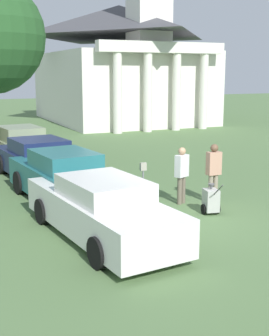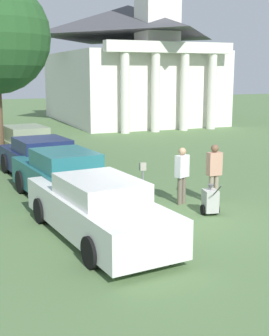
{
  "view_description": "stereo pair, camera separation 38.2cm",
  "coord_description": "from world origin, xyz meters",
  "px_view_note": "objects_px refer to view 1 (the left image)",
  "views": [
    {
      "loc": [
        -5.72,
        -10.17,
        3.8
      ],
      "look_at": [
        -0.41,
        1.9,
        1.1
      ],
      "focal_mm": 50.0,
      "sensor_mm": 36.0,
      "label": 1
    },
    {
      "loc": [
        -5.37,
        -10.32,
        3.8
      ],
      "look_at": [
        -0.41,
        1.9,
        1.1
      ],
      "focal_mm": 50.0,
      "sensor_mm": 36.0,
      "label": 2
    }
  ],
  "objects_px": {
    "person_supervisor": "(214,169)",
    "parked_car_sage": "(20,146)",
    "parked_car_navy": "(38,160)",
    "person_worker": "(182,172)",
    "parked_car_teal": "(63,178)",
    "parked_car_white": "(101,209)",
    "equipment_cart": "(211,200)",
    "parking_meter": "(143,177)",
    "church": "(122,55)"
  },
  "relations": [
    {
      "from": "parked_car_teal",
      "to": "church",
      "type": "distance_m",
      "value": 24.09
    },
    {
      "from": "church",
      "to": "parked_car_sage",
      "type": "bearing_deg",
      "value": -126.69
    },
    {
      "from": "person_worker",
      "to": "equipment_cart",
      "type": "bearing_deg",
      "value": 77.32
    },
    {
      "from": "parked_car_white",
      "to": "person_supervisor",
      "type": "distance_m",
      "value": 4.3
    },
    {
      "from": "parked_car_sage",
      "to": "person_supervisor",
      "type": "xyz_separation_m",
      "value": [
        4.03,
        -8.86,
        0.3
      ]
    },
    {
      "from": "parked_car_navy",
      "to": "person_worker",
      "type": "height_order",
      "value": "person_worker"
    },
    {
      "from": "parked_car_navy",
      "to": "parking_meter",
      "type": "xyz_separation_m",
      "value": [
        1.87,
        -5.03,
        0.23
      ]
    },
    {
      "from": "equipment_cart",
      "to": "person_supervisor",
      "type": "bearing_deg",
      "value": 65.23
    },
    {
      "from": "parked_car_teal",
      "to": "church",
      "type": "bearing_deg",
      "value": 56.72
    },
    {
      "from": "parked_car_teal",
      "to": "equipment_cart",
      "type": "bearing_deg",
      "value": -46.16
    },
    {
      "from": "parking_meter",
      "to": "church",
      "type": "distance_m",
      "value": 24.75
    },
    {
      "from": "parking_meter",
      "to": "equipment_cart",
      "type": "bearing_deg",
      "value": -38.06
    },
    {
      "from": "parked_car_teal",
      "to": "parked_car_sage",
      "type": "xyz_separation_m",
      "value": [
        0.0,
        7.01,
        -0.03
      ]
    },
    {
      "from": "person_worker",
      "to": "parked_car_white",
      "type": "bearing_deg",
      "value": 5.39
    },
    {
      "from": "parked_car_white",
      "to": "church",
      "type": "distance_m",
      "value": 27.04
    },
    {
      "from": "parked_car_teal",
      "to": "parked_car_white",
      "type": "bearing_deg",
      "value": -96.78
    },
    {
      "from": "parked_car_teal",
      "to": "parked_car_navy",
      "type": "distance_m",
      "value": 3.44
    },
    {
      "from": "equipment_cart",
      "to": "parked_car_sage",
      "type": "bearing_deg",
      "value": 120.08
    },
    {
      "from": "person_worker",
      "to": "parked_car_sage",
      "type": "bearing_deg",
      "value": -93.65
    },
    {
      "from": "parked_car_white",
      "to": "person_worker",
      "type": "relative_size",
      "value": 3.2
    },
    {
      "from": "parked_car_navy",
      "to": "person_supervisor",
      "type": "height_order",
      "value": "person_supervisor"
    },
    {
      "from": "parking_meter",
      "to": "church",
      "type": "relative_size",
      "value": 0.06
    },
    {
      "from": "parked_car_navy",
      "to": "person_worker",
      "type": "distance_m",
      "value": 5.9
    },
    {
      "from": "parking_meter",
      "to": "church",
      "type": "height_order",
      "value": "church"
    },
    {
      "from": "parked_car_teal",
      "to": "parked_car_navy",
      "type": "relative_size",
      "value": 1.05
    },
    {
      "from": "person_supervisor",
      "to": "parked_car_sage",
      "type": "bearing_deg",
      "value": -66.17
    },
    {
      "from": "church",
      "to": "person_supervisor",
      "type": "bearing_deg",
      "value": -105.83
    },
    {
      "from": "person_worker",
      "to": "person_supervisor",
      "type": "distance_m",
      "value": 0.95
    },
    {
      "from": "parking_meter",
      "to": "equipment_cart",
      "type": "xyz_separation_m",
      "value": [
        1.5,
        -1.17,
        -0.55
      ]
    },
    {
      "from": "parked_car_navy",
      "to": "parked_car_white",
      "type": "bearing_deg",
      "value": -96.78
    },
    {
      "from": "parked_car_teal",
      "to": "person_supervisor",
      "type": "xyz_separation_m",
      "value": [
        4.03,
        -1.85,
        0.28
      ]
    },
    {
      "from": "person_worker",
      "to": "equipment_cart",
      "type": "distance_m",
      "value": 1.36
    },
    {
      "from": "parked_car_teal",
      "to": "parking_meter",
      "type": "bearing_deg",
      "value": -47.18
    },
    {
      "from": "parked_car_teal",
      "to": "person_supervisor",
      "type": "distance_m",
      "value": 4.45
    },
    {
      "from": "parking_meter",
      "to": "person_supervisor",
      "type": "bearing_deg",
      "value": -6.74
    },
    {
      "from": "parked_car_navy",
      "to": "equipment_cart",
      "type": "bearing_deg",
      "value": -68.27
    },
    {
      "from": "equipment_cart",
      "to": "church",
      "type": "xyz_separation_m",
      "value": [
        7.2,
        23.96,
        4.73
      ]
    },
    {
      "from": "parked_car_white",
      "to": "equipment_cart",
      "type": "relative_size",
      "value": 5.35
    },
    {
      "from": "parked_car_sage",
      "to": "church",
      "type": "distance_m",
      "value": 18.23
    },
    {
      "from": "parked_car_navy",
      "to": "parked_car_sage",
      "type": "relative_size",
      "value": 1.01
    },
    {
      "from": "parked_car_teal",
      "to": "parking_meter",
      "type": "xyz_separation_m",
      "value": [
        1.87,
        -1.6,
        0.2
      ]
    },
    {
      "from": "parked_car_white",
      "to": "equipment_cart",
      "type": "height_order",
      "value": "parked_car_white"
    },
    {
      "from": "parked_car_navy",
      "to": "person_worker",
      "type": "bearing_deg",
      "value": -64.65
    },
    {
      "from": "parked_car_white",
      "to": "parked_car_sage",
      "type": "xyz_separation_m",
      "value": [
        0.0,
        10.31,
        0.02
      ]
    },
    {
      "from": "person_supervisor",
      "to": "church",
      "type": "bearing_deg",
      "value": -106.47
    },
    {
      "from": "parked_car_sage",
      "to": "person_worker",
      "type": "height_order",
      "value": "person_worker"
    },
    {
      "from": "parked_car_navy",
      "to": "parked_car_sage",
      "type": "bearing_deg",
      "value": 83.22
    },
    {
      "from": "parked_car_teal",
      "to": "person_supervisor",
      "type": "bearing_deg",
      "value": -31.43
    },
    {
      "from": "person_supervisor",
      "to": "equipment_cart",
      "type": "distance_m",
      "value": 1.29
    },
    {
      "from": "parked_car_white",
      "to": "church",
      "type": "bearing_deg",
      "value": 59.88
    }
  ]
}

